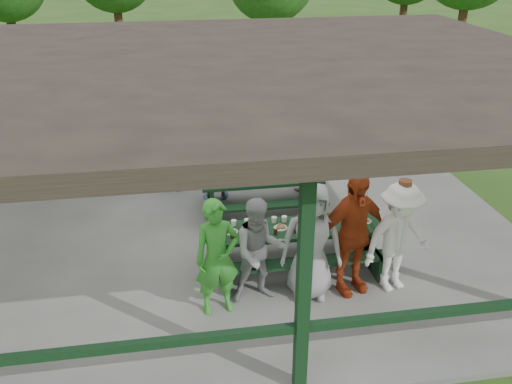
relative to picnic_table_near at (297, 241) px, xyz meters
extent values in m
plane|color=#2C5219|center=(-0.56, 1.20, -0.58)|extent=(90.00, 90.00, 0.00)
cube|color=slate|center=(-0.56, 1.20, -0.53)|extent=(10.00, 8.00, 0.10)
cube|color=black|center=(-0.56, -2.60, 1.02)|extent=(0.15, 0.15, 3.00)
cube|color=black|center=(-5.36, 5.00, 1.02)|extent=(0.15, 0.15, 3.00)
cube|color=black|center=(-0.56, 5.00, 1.02)|extent=(0.15, 0.15, 3.00)
cube|color=black|center=(4.24, 5.00, 1.02)|extent=(0.15, 0.15, 3.00)
cube|color=black|center=(-2.96, -2.60, 0.42)|extent=(4.65, 0.10, 0.10)
cube|color=black|center=(1.84, -2.60, 0.42)|extent=(4.65, 0.10, 0.10)
cube|color=black|center=(-2.96, 5.00, 0.42)|extent=(4.65, 0.10, 0.10)
cube|color=black|center=(1.84, 5.00, 0.42)|extent=(4.65, 0.10, 0.10)
cube|color=black|center=(-0.56, -2.60, 2.42)|extent=(9.80, 0.15, 0.20)
cube|color=black|center=(-0.56, 5.00, 2.42)|extent=(9.80, 0.15, 0.20)
cube|color=#2A231E|center=(-0.56, 1.20, 2.64)|extent=(10.60, 8.60, 0.24)
cube|color=black|center=(0.00, 0.00, 0.24)|extent=(2.78, 0.75, 0.06)
cube|color=black|center=(0.00, -0.56, -0.05)|extent=(2.78, 0.28, 0.05)
cube|color=black|center=(0.00, 0.55, -0.05)|extent=(2.78, 0.28, 0.05)
cube|color=black|center=(-1.21, 0.00, -0.10)|extent=(0.06, 0.70, 0.75)
cube|color=black|center=(1.21, 0.00, -0.10)|extent=(0.06, 0.70, 0.75)
cube|color=black|center=(-1.21, 0.00, -0.25)|extent=(0.06, 1.39, 0.45)
cube|color=black|center=(1.21, 0.00, -0.25)|extent=(0.06, 1.39, 0.45)
cube|color=black|center=(-0.24, 2.00, 0.24)|extent=(2.36, 0.75, 0.06)
cube|color=black|center=(-0.24, 1.44, -0.05)|extent=(2.36, 0.28, 0.05)
cube|color=black|center=(-0.24, 2.55, -0.05)|extent=(2.36, 0.28, 0.05)
cube|color=black|center=(-1.24, 2.00, -0.10)|extent=(0.06, 0.70, 0.75)
cube|color=black|center=(0.76, 2.00, -0.10)|extent=(0.06, 0.70, 0.75)
cube|color=black|center=(-1.24, 2.00, -0.25)|extent=(0.06, 1.39, 0.45)
cube|color=black|center=(0.76, 2.00, -0.25)|extent=(0.06, 1.39, 0.45)
cylinder|color=white|center=(-1.08, 0.00, 0.28)|extent=(0.22, 0.22, 0.01)
torus|color=olive|center=(-1.12, -0.02, 0.30)|extent=(0.10, 0.10, 0.03)
torus|color=olive|center=(-1.04, -0.02, 0.30)|extent=(0.10, 0.10, 0.03)
torus|color=olive|center=(-1.08, 0.04, 0.30)|extent=(0.10, 0.10, 0.03)
cylinder|color=white|center=(-0.28, 0.00, 0.28)|extent=(0.22, 0.22, 0.01)
torus|color=olive|center=(-0.32, -0.02, 0.30)|extent=(0.10, 0.10, 0.03)
torus|color=olive|center=(-0.24, -0.02, 0.30)|extent=(0.10, 0.10, 0.03)
torus|color=olive|center=(-0.28, 0.04, 0.30)|extent=(0.10, 0.10, 0.03)
cylinder|color=white|center=(0.35, 0.00, 0.28)|extent=(0.22, 0.22, 0.01)
torus|color=olive|center=(0.31, -0.02, 0.30)|extent=(0.10, 0.10, 0.03)
torus|color=olive|center=(0.39, -0.02, 0.30)|extent=(0.10, 0.10, 0.03)
torus|color=olive|center=(0.35, 0.04, 0.30)|extent=(0.10, 0.10, 0.03)
cylinder|color=white|center=(1.14, 0.00, 0.28)|extent=(0.22, 0.22, 0.01)
torus|color=olive|center=(1.10, -0.02, 0.30)|extent=(0.10, 0.10, 0.03)
torus|color=olive|center=(1.18, -0.02, 0.30)|extent=(0.10, 0.10, 0.03)
torus|color=olive|center=(1.14, 0.04, 0.30)|extent=(0.10, 0.10, 0.03)
cylinder|color=#381E0F|center=(-1.09, -0.18, 0.32)|extent=(0.06, 0.06, 0.10)
cylinder|color=#381E0F|center=(-0.83, -0.18, 0.32)|extent=(0.06, 0.06, 0.10)
cylinder|color=#381E0F|center=(-0.40, -0.18, 0.32)|extent=(0.06, 0.06, 0.10)
cylinder|color=#381E0F|center=(-0.08, -0.18, 0.32)|extent=(0.06, 0.06, 0.10)
cylinder|color=#381E0F|center=(0.48, -0.18, 0.32)|extent=(0.06, 0.06, 0.10)
cylinder|color=#381E0F|center=(0.74, -0.18, 0.32)|extent=(0.06, 0.06, 0.10)
cone|color=white|center=(-1.01, 0.20, 0.32)|extent=(0.09, 0.09, 0.10)
cone|color=white|center=(-0.79, 0.20, 0.32)|extent=(0.09, 0.09, 0.10)
cone|color=white|center=(-0.34, 0.20, 0.32)|extent=(0.09, 0.09, 0.10)
cone|color=white|center=(-0.17, 0.20, 0.32)|extent=(0.09, 0.09, 0.10)
cone|color=white|center=(1.07, 0.20, 0.32)|extent=(0.09, 0.09, 0.10)
imported|color=green|center=(-1.39, -0.94, 0.42)|extent=(0.72, 0.53, 1.79)
imported|color=#9C9B9E|center=(-0.75, -0.76, 0.35)|extent=(0.85, 0.69, 1.67)
imported|color=#969699|center=(0.03, -0.79, 0.45)|extent=(1.01, 0.75, 1.86)
imported|color=#A33716|center=(0.66, -0.76, 0.51)|extent=(1.25, 0.78, 1.99)
imported|color=white|center=(1.36, -0.83, 0.42)|extent=(1.29, 0.93, 1.80)
cylinder|color=brown|center=(1.36, -0.83, 1.26)|extent=(0.39, 0.39, 0.02)
cylinder|color=brown|center=(1.36, -0.83, 1.32)|extent=(0.23, 0.23, 0.11)
imported|color=#869DD0|center=(-1.08, 2.80, 0.24)|extent=(1.34, 0.44, 1.44)
imported|color=teal|center=(-2.00, 3.33, 0.37)|extent=(0.70, 0.54, 1.70)
imported|color=gray|center=(0.83, 2.88, 0.25)|extent=(0.73, 0.58, 1.46)
imported|color=silver|center=(-0.15, 9.23, 0.19)|extent=(5.94, 3.62, 1.54)
cube|color=#1B3D96|center=(-2.07, 9.64, 0.28)|extent=(3.18, 1.84, 0.13)
cube|color=#1B3D96|center=(-1.98, 8.89, 0.55)|extent=(3.01, 0.40, 0.43)
cube|color=#1B3D96|center=(-2.15, 10.39, 0.55)|extent=(3.01, 0.40, 0.43)
cube|color=#1B3D96|center=(-3.57, 9.47, 0.55)|extent=(0.23, 1.51, 0.43)
cube|color=#1B3D96|center=(-0.56, 9.81, 0.55)|extent=(0.23, 1.51, 0.43)
cylinder|color=black|center=(-2.94, 8.73, -0.17)|extent=(0.84, 0.29, 0.82)
cylinder|color=yellow|center=(-2.94, 8.73, -0.17)|extent=(0.33, 0.27, 0.30)
cylinder|color=black|center=(-3.12, 10.34, -0.17)|extent=(0.84, 0.29, 0.82)
cylinder|color=yellow|center=(-3.12, 10.34, -0.17)|extent=(0.33, 0.27, 0.30)
cylinder|color=black|center=(-1.01, 8.95, -0.17)|extent=(0.84, 0.29, 0.82)
cylinder|color=yellow|center=(-1.01, 8.95, -0.17)|extent=(0.33, 0.27, 0.30)
cylinder|color=black|center=(-1.19, 10.56, -0.17)|extent=(0.84, 0.29, 0.82)
cylinder|color=yellow|center=(-1.19, 10.56, -0.17)|extent=(0.33, 0.27, 0.30)
cube|color=#1B3D96|center=(-0.03, 9.87, 0.18)|extent=(1.08, 0.21, 0.09)
cone|color=#F2590C|center=(-3.62, 9.47, 0.66)|extent=(0.07, 0.43, 0.43)
cylinder|color=#352115|center=(-8.05, 16.70, 0.70)|extent=(0.36, 0.36, 2.57)
cylinder|color=#352115|center=(-3.87, 17.94, 0.78)|extent=(0.36, 0.36, 2.72)
cylinder|color=#352115|center=(2.23, 14.23, 0.75)|extent=(0.36, 0.36, 2.66)
cylinder|color=#352115|center=(10.38, 14.29, 0.97)|extent=(0.36, 0.36, 3.11)
cylinder|color=#352115|center=(9.56, 18.40, 0.80)|extent=(0.36, 0.36, 2.77)
camera|label=1|loc=(-1.90, -7.45, 4.58)|focal=38.00mm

